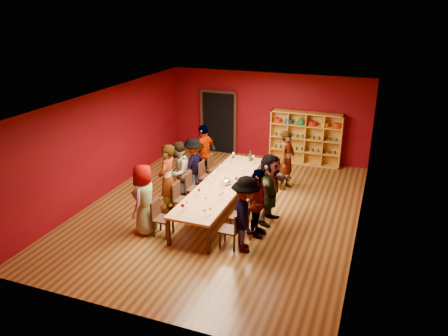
# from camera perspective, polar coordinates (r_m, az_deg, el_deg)

# --- Properties ---
(room_shell) EXTENTS (7.10, 9.10, 3.04)m
(room_shell) POSITION_cam_1_polar(r_m,az_deg,el_deg) (11.25, -0.24, 1.47)
(room_shell) COLOR #573817
(room_shell) RESTS_ON ground
(tasting_table) EXTENTS (1.10, 4.50, 0.75)m
(tasting_table) POSITION_cam_1_polar(r_m,az_deg,el_deg) (11.54, -0.24, -2.28)
(tasting_table) COLOR #BB814E
(tasting_table) RESTS_ON ground
(doorway) EXTENTS (1.40, 0.17, 2.30)m
(doorway) POSITION_cam_1_polar(r_m,az_deg,el_deg) (15.93, -0.67, 6.01)
(doorway) COLOR black
(doorway) RESTS_ON ground
(shelving_unit) EXTENTS (2.40, 0.40, 1.80)m
(shelving_unit) POSITION_cam_1_polar(r_m,az_deg,el_deg) (15.04, 10.64, 4.17)
(shelving_unit) COLOR gold
(shelving_unit) RESTS_ON ground
(chair_person_left_0) EXTENTS (0.42, 0.42, 0.89)m
(chair_person_left_0) POSITION_cam_1_polar(r_m,az_deg,el_deg) (10.52, -8.38, -6.22)
(chair_person_left_0) COLOR black
(chair_person_left_0) RESTS_ON ground
(person_left_0) EXTENTS (0.54, 0.89, 1.74)m
(person_left_0) POSITION_cam_1_polar(r_m,az_deg,el_deg) (10.54, -10.37, -4.04)
(person_left_0) COLOR #5B88BC
(person_left_0) RESTS_ON ground
(chair_person_left_1) EXTENTS (0.42, 0.42, 0.89)m
(chair_person_left_1) POSITION_cam_1_polar(r_m,az_deg,el_deg) (11.40, -5.73, -3.83)
(chair_person_left_1) COLOR black
(chair_person_left_1) RESTS_ON ground
(person_left_1) EXTENTS (0.59, 0.75, 1.89)m
(person_left_1) POSITION_cam_1_polar(r_m,az_deg,el_deg) (11.37, -7.41, -1.49)
(person_left_1) COLOR silver
(person_left_1) RESTS_ON ground
(chair_person_left_2) EXTENTS (0.42, 0.42, 0.89)m
(chair_person_left_2) POSITION_cam_1_polar(r_m,az_deg,el_deg) (12.02, -4.16, -2.41)
(chair_person_left_2) COLOR black
(chair_person_left_2) RESTS_ON ground
(person_left_2) EXTENTS (0.51, 0.87, 1.72)m
(person_left_2) POSITION_cam_1_polar(r_m,az_deg,el_deg) (12.05, -6.01, -0.53)
(person_left_2) COLOR #C1818C
(person_left_2) RESTS_ON ground
(chair_person_left_3) EXTENTS (0.42, 0.42, 0.89)m
(chair_person_left_3) POSITION_cam_1_polar(r_m,az_deg,el_deg) (12.78, -2.49, -0.89)
(chair_person_left_3) COLOR black
(chair_person_left_3) RESTS_ON ground
(person_left_3) EXTENTS (0.60, 1.07, 1.56)m
(person_left_3) POSITION_cam_1_polar(r_m,az_deg,el_deg) (12.82, -4.07, 0.52)
(person_left_3) COLOR #5072A5
(person_left_3) RESTS_ON ground
(chair_person_left_4) EXTENTS (0.42, 0.42, 0.89)m
(chair_person_left_4) POSITION_cam_1_polar(r_m,az_deg,el_deg) (13.35, -1.38, 0.12)
(chair_person_left_4) COLOR black
(chair_person_left_4) RESTS_ON ground
(person_left_4) EXTENTS (0.66, 1.13, 1.81)m
(person_left_4) POSITION_cam_1_polar(r_m,az_deg,el_deg) (13.32, -2.58, 1.92)
(person_left_4) COLOR pink
(person_left_4) RESTS_ON ground
(chair_person_right_0) EXTENTS (0.42, 0.42, 0.89)m
(chair_person_right_0) POSITION_cam_1_polar(r_m,az_deg,el_deg) (9.90, 1.19, -7.82)
(chair_person_right_0) COLOR black
(chair_person_right_0) RESTS_ON ground
(person_right_0) EXTENTS (0.90, 1.24, 1.77)m
(person_right_0) POSITION_cam_1_polar(r_m,az_deg,el_deg) (9.64, 2.87, -6.08)
(person_right_0) COLOR silver
(person_right_0) RESTS_ON ground
(chair_person_right_1) EXTENTS (0.42, 0.42, 0.89)m
(chair_person_right_1) POSITION_cam_1_polar(r_m,az_deg,el_deg) (10.49, 2.47, -6.06)
(chair_person_right_1) COLOR black
(chair_person_right_1) RESTS_ON ground
(person_right_1) EXTENTS (0.54, 1.03, 1.70)m
(person_right_1) POSITION_cam_1_polar(r_m,az_deg,el_deg) (10.25, 4.33, -4.60)
(person_right_1) COLOR silver
(person_right_1) RESTS_ON ground
(chair_person_right_2) EXTENTS (0.42, 0.42, 0.89)m
(chair_person_right_2) POSITION_cam_1_polar(r_m,az_deg,el_deg) (11.16, 3.72, -4.33)
(chair_person_right_2) COLOR black
(chair_person_right_2) RESTS_ON ground
(person_right_2) EXTENTS (0.75, 1.74, 1.81)m
(person_right_2) POSITION_cam_1_polar(r_m,az_deg,el_deg) (10.89, 5.97, -2.71)
(person_right_2) COLOR #141739
(person_right_2) RESTS_ON ground
(chair_person_right_4) EXTENTS (0.42, 0.42, 0.89)m
(chair_person_right_4) POSITION_cam_1_polar(r_m,az_deg,el_deg) (13.14, 6.57, -0.37)
(chair_person_right_4) COLOR black
(chair_person_right_4) RESTS_ON ground
(person_right_4) EXTENTS (0.61, 0.74, 1.78)m
(person_right_4) POSITION_cam_1_polar(r_m,az_deg,el_deg) (12.93, 8.21, 1.05)
(person_right_4) COLOR #5D89BF
(person_right_4) RESTS_ON ground
(wine_glass_0) EXTENTS (0.07, 0.07, 0.18)m
(wine_glass_0) POSITION_cam_1_polar(r_m,az_deg,el_deg) (9.89, -1.84, -5.34)
(wine_glass_0) COLOR white
(wine_glass_0) RESTS_ON tasting_table
(wine_glass_1) EXTENTS (0.09, 0.09, 0.22)m
(wine_glass_1) POSITION_cam_1_polar(r_m,az_deg,el_deg) (12.35, -0.42, 0.40)
(wine_glass_1) COLOR white
(wine_glass_1) RESTS_ON tasting_table
(wine_glass_2) EXTENTS (0.08, 0.08, 0.20)m
(wine_glass_2) POSITION_cam_1_polar(r_m,az_deg,el_deg) (12.08, 2.33, -0.21)
(wine_glass_2) COLOR white
(wine_glass_2) RESTS_ON tasting_table
(wine_glass_3) EXTENTS (0.08, 0.08, 0.20)m
(wine_glass_3) POSITION_cam_1_polar(r_m,az_deg,el_deg) (10.20, -4.89, -4.48)
(wine_glass_3) COLOR white
(wine_glass_3) RESTS_ON tasting_table
(wine_glass_4) EXTENTS (0.08, 0.08, 0.20)m
(wine_glass_4) POSITION_cam_1_polar(r_m,az_deg,el_deg) (11.70, 1.06, -0.90)
(wine_glass_4) COLOR white
(wine_glass_4) RESTS_ON tasting_table
(wine_glass_5) EXTENTS (0.08, 0.08, 0.20)m
(wine_glass_5) POSITION_cam_1_polar(r_m,az_deg,el_deg) (11.34, 1.08, -1.66)
(wine_glass_5) COLOR white
(wine_glass_5) RESTS_ON tasting_table
(wine_glass_6) EXTENTS (0.07, 0.07, 0.19)m
(wine_glass_6) POSITION_cam_1_polar(r_m,az_deg,el_deg) (10.40, -2.39, -3.94)
(wine_glass_6) COLOR white
(wine_glass_6) RESTS_ON tasting_table
(wine_glass_7) EXTENTS (0.08, 0.08, 0.21)m
(wine_glass_7) POSITION_cam_1_polar(r_m,az_deg,el_deg) (13.27, 1.24, 1.85)
(wine_glass_7) COLOR white
(wine_glass_7) RESTS_ON tasting_table
(wine_glass_8) EXTENTS (0.07, 0.07, 0.18)m
(wine_glass_8) POSITION_cam_1_polar(r_m,az_deg,el_deg) (10.57, -0.54, -3.49)
(wine_glass_8) COLOR white
(wine_glass_8) RESTS_ON tasting_table
(wine_glass_9) EXTENTS (0.08, 0.08, 0.19)m
(wine_glass_9) POSITION_cam_1_polar(r_m,az_deg,el_deg) (11.46, -2.15, -1.43)
(wine_glass_9) COLOR white
(wine_glass_9) RESTS_ON tasting_table
(wine_glass_10) EXTENTS (0.08, 0.08, 0.19)m
(wine_glass_10) POSITION_cam_1_polar(r_m,az_deg,el_deg) (11.48, 1.63, -1.41)
(wine_glass_10) COLOR white
(wine_glass_10) RESTS_ON tasting_table
(wine_glass_11) EXTENTS (0.08, 0.08, 0.20)m
(wine_glass_11) POSITION_cam_1_polar(r_m,az_deg,el_deg) (13.07, 3.85, 1.45)
(wine_glass_11) COLOR white
(wine_glass_11) RESTS_ON tasting_table
(wine_glass_12) EXTENTS (0.08, 0.08, 0.19)m
(wine_glass_12) POSITION_cam_1_polar(r_m,az_deg,el_deg) (10.74, -3.71, -3.11)
(wine_glass_12) COLOR white
(wine_glass_12) RESTS_ON tasting_table
(wine_glass_13) EXTENTS (0.08, 0.08, 0.20)m
(wine_glass_13) POSITION_cam_1_polar(r_m,az_deg,el_deg) (12.30, -0.46, 0.23)
(wine_glass_13) COLOR white
(wine_glass_13) RESTS_ON tasting_table
(wine_glass_14) EXTENTS (0.08, 0.08, 0.19)m
(wine_glass_14) POSITION_cam_1_polar(r_m,az_deg,el_deg) (9.81, -2.56, -5.55)
(wine_glass_14) COLOR white
(wine_glass_14) RESTS_ON tasting_table
(wine_glass_15) EXTENTS (0.09, 0.09, 0.22)m
(wine_glass_15) POSITION_cam_1_polar(r_m,az_deg,el_deg) (10.57, -0.25, -3.34)
(wine_glass_15) COLOR white
(wine_glass_15) RESTS_ON tasting_table
(wine_glass_16) EXTENTS (0.09, 0.09, 0.22)m
(wine_glass_16) POSITION_cam_1_polar(r_m,az_deg,el_deg) (11.14, -1.51, -2.00)
(wine_glass_16) COLOR white
(wine_glass_16) RESTS_ON tasting_table
(wine_glass_17) EXTENTS (0.08, 0.08, 0.19)m
(wine_glass_17) POSITION_cam_1_polar(r_m,az_deg,el_deg) (11.61, -1.43, -1.14)
(wine_glass_17) COLOR white
(wine_glass_17) RESTS_ON tasting_table
(wine_glass_18) EXTENTS (0.08, 0.08, 0.21)m
(wine_glass_18) POSITION_cam_1_polar(r_m,az_deg,el_deg) (12.83, 3.66, 1.11)
(wine_glass_18) COLOR white
(wine_glass_18) RESTS_ON tasting_table
(wine_glass_19) EXTENTS (0.07, 0.07, 0.18)m
(wine_glass_19) POSITION_cam_1_polar(r_m,az_deg,el_deg) (12.21, 2.73, -0.02)
(wine_glass_19) COLOR white
(wine_glass_19) RESTS_ON tasting_table
(wine_glass_20) EXTENTS (0.09, 0.09, 0.21)m
(wine_glass_20) POSITION_cam_1_polar(r_m,az_deg,el_deg) (10.01, -5.42, -4.95)
(wine_glass_20) COLOR white
(wine_glass_20) RESTS_ON tasting_table
(wine_glass_21) EXTENTS (0.07, 0.07, 0.19)m
(wine_glass_21) POSITION_cam_1_polar(r_m,az_deg,el_deg) (12.74, 1.25, 0.93)
(wine_glass_21) COLOR white
(wine_glass_21) RESTS_ON tasting_table
(wine_glass_22) EXTENTS (0.08, 0.08, 0.20)m
(wine_glass_22) POSITION_cam_1_polar(r_m,az_deg,el_deg) (12.99, 1.21, 1.40)
(wine_glass_22) COLOR white
(wine_glass_22) RESTS_ON tasting_table
(wine_glass_23) EXTENTS (0.07, 0.07, 0.19)m
(wine_glass_23) POSITION_cam_1_polar(r_m,az_deg,el_deg) (10.81, -3.29, -2.93)
(wine_glass_23) COLOR white
(wine_glass_23) RESTS_ON tasting_table
(spittoon_bowl) EXTENTS (0.31, 0.31, 0.17)m
(spittoon_bowl) POSITION_cam_1_polar(r_m,az_deg,el_deg) (11.47, 0.23, -1.77)
(spittoon_bowl) COLOR silver
(spittoon_bowl) RESTS_ON tasting_table
(carafe_a) EXTENTS (0.11, 0.11, 0.27)m
(carafe_a) POSITION_cam_1_polar(r_m,az_deg,el_deg) (11.60, -1.34, -1.24)
(carafe_a) COLOR white
(carafe_a) RESTS_ON tasting_table
(carafe_b) EXTENTS (0.12, 0.12, 0.27)m
(carafe_b) POSITION_cam_1_polar(r_m,az_deg,el_deg) (11.21, -0.16, -2.05)
(carafe_b) COLOR white
(carafe_b) RESTS_ON tasting_table
(wine_bottle) EXTENTS (0.10, 0.10, 0.32)m
(wine_bottle) POSITION_cam_1_polar(r_m,az_deg,el_deg) (13.10, 3.45, 1.42)
(wine_bottle) COLOR #153A1C
(wine_bottle) RESTS_ON tasting_table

